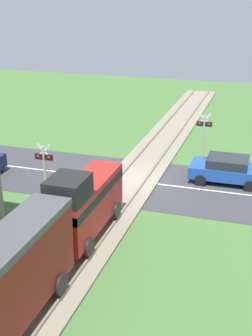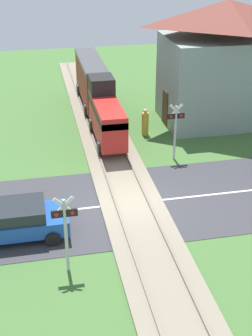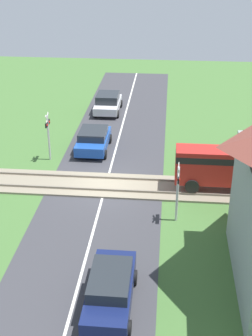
% 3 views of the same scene
% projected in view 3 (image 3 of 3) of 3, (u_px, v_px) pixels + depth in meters
% --- Properties ---
extents(ground_plane, '(60.00, 60.00, 0.00)m').
position_uv_depth(ground_plane, '(106.00, 186.00, 26.31)').
color(ground_plane, '#426B33').
extents(road_surface, '(48.00, 6.40, 0.02)m').
position_uv_depth(road_surface, '(106.00, 186.00, 26.30)').
color(road_surface, '#38383D').
rests_on(road_surface, ground_plane).
extents(track_bed, '(2.80, 48.00, 0.24)m').
position_uv_depth(track_bed, '(106.00, 185.00, 26.28)').
color(track_bed, gray).
rests_on(track_bed, ground_plane).
extents(car_near_crossing, '(3.90, 2.04, 1.41)m').
position_uv_depth(car_near_crossing, '(93.00, 139.00, 30.41)').
color(car_near_crossing, '#1E4CA8').
rests_on(car_near_crossing, ground_plane).
extents(car_far_side, '(4.24, 1.81, 1.51)m').
position_uv_depth(car_far_side, '(110.00, 289.00, 17.48)').
color(car_far_side, '#141E4C').
rests_on(car_far_side, ground_plane).
extents(car_behind_queue, '(3.87, 2.02, 1.49)m').
position_uv_depth(car_behind_queue, '(108.00, 103.00, 36.99)').
color(car_behind_queue, silver).
rests_on(car_behind_queue, ground_plane).
extents(crossing_signal_west_approach, '(0.90, 0.18, 3.06)m').
position_uv_depth(crossing_signal_west_approach, '(48.00, 130.00, 28.56)').
color(crossing_signal_west_approach, '#B7B7B7').
rests_on(crossing_signal_west_approach, ground_plane).
extents(crossing_signal_east_approach, '(0.90, 0.18, 3.06)m').
position_uv_depth(crossing_signal_east_approach, '(178.00, 185.00, 22.30)').
color(crossing_signal_east_approach, '#B7B7B7').
rests_on(crossing_signal_east_approach, ground_plane).
extents(pedestrian_by_station, '(0.40, 0.40, 1.60)m').
position_uv_depth(pedestrian_by_station, '(246.00, 203.00, 23.22)').
color(pedestrian_by_station, gold).
rests_on(pedestrian_by_station, ground_plane).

